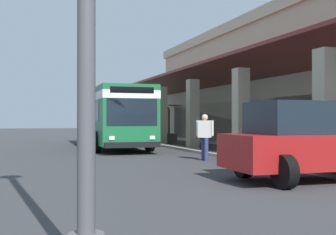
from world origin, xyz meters
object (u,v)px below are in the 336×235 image
pedestrian (205,134)px  potted_palm (169,134)px  transit_bus (111,114)px  parked_suv_red (319,140)px

pedestrian → potted_palm: size_ratio=0.68×
pedestrian → transit_bus: bearing=-168.7°
transit_bus → pedestrian: 9.03m
pedestrian → parked_suv_red: bearing=5.4°
parked_suv_red → potted_palm: 17.69m
transit_bus → parked_suv_red: (14.57, 2.30, -0.84)m
transit_bus → pedestrian: bearing=11.3°
parked_suv_red → pedestrian: 5.78m
potted_palm → parked_suv_red: bearing=-7.1°
parked_suv_red → potted_palm: size_ratio=1.90×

